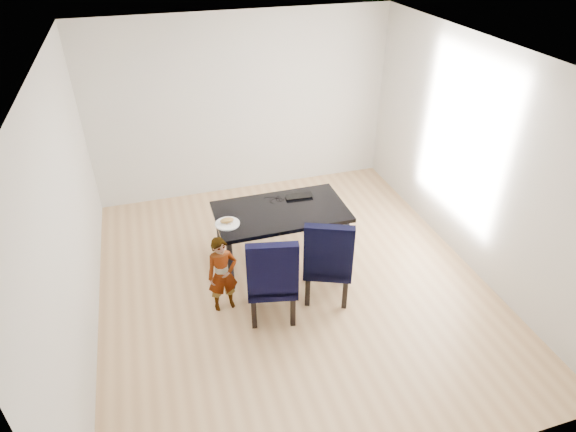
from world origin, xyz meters
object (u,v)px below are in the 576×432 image
object	(u,v)px
chair_right	(328,256)
laptop	(298,194)
child	(223,274)
plate	(227,224)
dining_table	(281,235)
chair_left	(272,274)

from	to	relation	value
chair_right	laptop	bearing A→B (deg)	113.67
child	laptop	size ratio (longest dim) A/B	2.69
plate	laptop	size ratio (longest dim) A/B	0.83
chair_right	child	size ratio (longest dim) A/B	1.18
chair_right	plate	bearing A→B (deg)	169.37
dining_table	child	xyz separation A→B (m)	(-0.86, -0.65, 0.09)
chair_right	laptop	world-z (taller)	chair_right
laptop	chair_right	bearing A→B (deg)	95.17
chair_left	laptop	bearing A→B (deg)	71.97
chair_left	child	bearing A→B (deg)	165.89
laptop	child	bearing A→B (deg)	42.68
chair_right	laptop	xyz separation A→B (m)	(-0.02, 1.05, 0.21)
chair_left	laptop	xyz separation A→B (m)	(0.68, 1.17, 0.21)
chair_right	child	xyz separation A→B (m)	(-1.18, 0.13, -0.08)
plate	laptop	bearing A→B (deg)	21.46
child	plate	size ratio (longest dim) A/B	3.24
dining_table	child	size ratio (longest dim) A/B	1.72
child	chair_right	bearing A→B (deg)	-11.26
chair_right	laptop	size ratio (longest dim) A/B	3.17
chair_left	chair_right	world-z (taller)	chair_right
chair_left	child	xyz separation A→B (m)	(-0.49, 0.24, -0.08)
chair_left	chair_right	size ratio (longest dim) A/B	1.00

